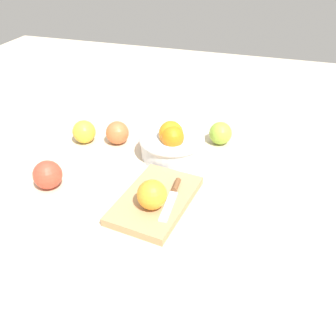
{
  "coord_description": "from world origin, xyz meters",
  "views": [
    {
      "loc": [
        0.72,
        0.33,
        0.57
      ],
      "look_at": [
        -0.02,
        0.1,
        0.04
      ],
      "focal_mm": 38.67,
      "sensor_mm": 36.0,
      "label": 1
    }
  ],
  "objects_px": {
    "apple_front_left_2": "(84,132)",
    "apple_front_right": "(48,175)",
    "cutting_board": "(156,200)",
    "knife": "(173,194)",
    "apple_back_left": "(220,133)",
    "orange_on_board": "(152,195)",
    "bowl": "(172,143)",
    "apple_front_left": "(117,133)"
  },
  "relations": [
    {
      "from": "apple_front_left",
      "to": "apple_front_left_2",
      "type": "bearing_deg",
      "value": -76.07
    },
    {
      "from": "knife",
      "to": "apple_back_left",
      "type": "bearing_deg",
      "value": 170.11
    },
    {
      "from": "cutting_board",
      "to": "apple_front_right",
      "type": "distance_m",
      "value": 0.29
    },
    {
      "from": "apple_back_left",
      "to": "apple_front_left_2",
      "type": "distance_m",
      "value": 0.42
    },
    {
      "from": "bowl",
      "to": "apple_front_right",
      "type": "height_order",
      "value": "bowl"
    },
    {
      "from": "cutting_board",
      "to": "apple_front_left_2",
      "type": "distance_m",
      "value": 0.38
    },
    {
      "from": "knife",
      "to": "apple_back_left",
      "type": "height_order",
      "value": "apple_back_left"
    },
    {
      "from": "bowl",
      "to": "apple_front_left",
      "type": "relative_size",
      "value": 2.68
    },
    {
      "from": "bowl",
      "to": "orange_on_board",
      "type": "distance_m",
      "value": 0.26
    },
    {
      "from": "orange_on_board",
      "to": "knife",
      "type": "relative_size",
      "value": 0.45
    },
    {
      "from": "apple_front_left_2",
      "to": "cutting_board",
      "type": "bearing_deg",
      "value": 54.71
    },
    {
      "from": "cutting_board",
      "to": "knife",
      "type": "bearing_deg",
      "value": 115.47
    },
    {
      "from": "cutting_board",
      "to": "apple_front_left",
      "type": "distance_m",
      "value": 0.32
    },
    {
      "from": "cutting_board",
      "to": "apple_front_left_2",
      "type": "xyz_separation_m",
      "value": [
        -0.22,
        -0.31,
        0.03
      ]
    },
    {
      "from": "knife",
      "to": "apple_back_left",
      "type": "relative_size",
      "value": 2.23
    },
    {
      "from": "bowl",
      "to": "knife",
      "type": "bearing_deg",
      "value": 17.89
    },
    {
      "from": "knife",
      "to": "apple_front_right",
      "type": "xyz_separation_m",
      "value": [
        0.04,
        -0.32,
        0.01
      ]
    },
    {
      "from": "bowl",
      "to": "apple_front_left_2",
      "type": "height_order",
      "value": "bowl"
    },
    {
      "from": "cutting_board",
      "to": "apple_front_left",
      "type": "height_order",
      "value": "apple_front_left"
    },
    {
      "from": "apple_front_right",
      "to": "apple_front_left",
      "type": "bearing_deg",
      "value": 163.7
    },
    {
      "from": "apple_back_left",
      "to": "apple_front_right",
      "type": "distance_m",
      "value": 0.52
    },
    {
      "from": "knife",
      "to": "apple_front_left",
      "type": "height_order",
      "value": "apple_front_left"
    },
    {
      "from": "cutting_board",
      "to": "apple_front_left",
      "type": "xyz_separation_m",
      "value": [
        -0.24,
        -0.21,
        0.03
      ]
    },
    {
      "from": "orange_on_board",
      "to": "apple_front_right",
      "type": "xyz_separation_m",
      "value": [
        -0.02,
        -0.29,
        -0.02
      ]
    },
    {
      "from": "knife",
      "to": "apple_back_left",
      "type": "xyz_separation_m",
      "value": [
        -0.32,
        0.06,
        0.01
      ]
    },
    {
      "from": "apple_front_left_2",
      "to": "apple_front_right",
      "type": "xyz_separation_m",
      "value": [
        0.24,
        0.02,
        0.0
      ]
    },
    {
      "from": "orange_on_board",
      "to": "apple_back_left",
      "type": "distance_m",
      "value": 0.39
    },
    {
      "from": "bowl",
      "to": "cutting_board",
      "type": "bearing_deg",
      "value": 7.0
    },
    {
      "from": "apple_front_left_2",
      "to": "apple_front_right",
      "type": "height_order",
      "value": "apple_front_right"
    },
    {
      "from": "bowl",
      "to": "knife",
      "type": "relative_size",
      "value": 1.22
    },
    {
      "from": "orange_on_board",
      "to": "apple_front_left",
      "type": "bearing_deg",
      "value": -142.79
    },
    {
      "from": "bowl",
      "to": "apple_front_left_2",
      "type": "distance_m",
      "value": 0.28
    },
    {
      "from": "apple_back_left",
      "to": "apple_front_right",
      "type": "relative_size",
      "value": 0.94
    },
    {
      "from": "orange_on_board",
      "to": "cutting_board",
      "type": "bearing_deg",
      "value": -172.65
    },
    {
      "from": "cutting_board",
      "to": "orange_on_board",
      "type": "bearing_deg",
      "value": 7.35
    },
    {
      "from": "knife",
      "to": "apple_front_left",
      "type": "xyz_separation_m",
      "value": [
        -0.23,
        -0.25,
        0.01
      ]
    },
    {
      "from": "cutting_board",
      "to": "apple_front_right",
      "type": "bearing_deg",
      "value": -86.4
    },
    {
      "from": "apple_back_left",
      "to": "cutting_board",
      "type": "bearing_deg",
      "value": -15.61
    },
    {
      "from": "apple_front_left",
      "to": "apple_front_right",
      "type": "distance_m",
      "value": 0.27
    },
    {
      "from": "apple_front_left",
      "to": "bowl",
      "type": "bearing_deg",
      "value": 83.26
    },
    {
      "from": "cutting_board",
      "to": "apple_back_left",
      "type": "distance_m",
      "value": 0.35
    },
    {
      "from": "orange_on_board",
      "to": "apple_back_left",
      "type": "xyz_separation_m",
      "value": [
        -0.37,
        0.09,
        -0.02
      ]
    }
  ]
}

